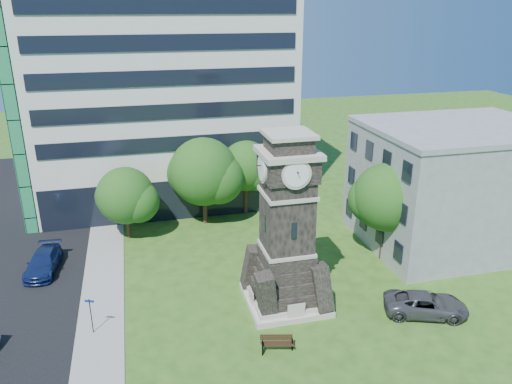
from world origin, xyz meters
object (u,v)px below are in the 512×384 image
object	(u,v)px
clock_tower	(287,234)
park_bench	(277,343)
street_sign	(91,312)
car_street_north	(43,262)
car_east_lot	(426,304)

from	to	relation	value
clock_tower	park_bench	xyz separation A→B (m)	(-2.04, -4.90, -4.74)
park_bench	street_sign	size ratio (longest dim) A/B	0.79
clock_tower	car_street_north	bearing A→B (deg)	152.61
car_street_north	park_bench	size ratio (longest dim) A/B	2.68
car_east_lot	car_street_north	bearing A→B (deg)	84.01
car_east_lot	street_sign	bearing A→B (deg)	101.31
car_street_north	street_sign	distance (m)	10.16
clock_tower	car_east_lot	distance (m)	10.52
clock_tower	park_bench	size ratio (longest dim) A/B	6.21
park_bench	car_street_north	bearing A→B (deg)	151.27
park_bench	street_sign	distance (m)	11.80
clock_tower	car_street_north	world-z (taller)	clock_tower
clock_tower	car_street_north	size ratio (longest dim) A/B	2.32
clock_tower	car_street_north	xyz separation A→B (m)	(-17.04, 8.83, -4.52)
car_east_lot	street_sign	xyz separation A→B (m)	(-21.64, 3.31, 0.80)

